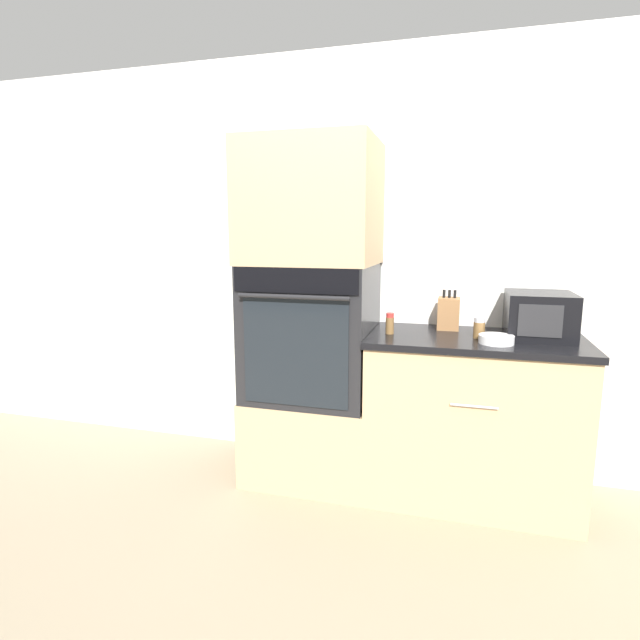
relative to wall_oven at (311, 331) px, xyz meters
name	(u,v)px	position (x,y,z in m)	size (l,w,h in m)	color
ground_plane	(361,508)	(0.36, -0.30, -0.88)	(12.00, 12.00, 0.00)	gray
wall_back	(384,265)	(0.36, 0.33, 0.37)	(8.00, 0.05, 2.50)	silver
oven_cabinet_base	(312,435)	(0.00, 0.00, -0.63)	(0.72, 0.60, 0.50)	tan
wall_oven	(311,331)	(0.00, 0.00, 0.00)	(0.70, 0.64, 0.77)	black
oven_cabinet_upper	(311,203)	(0.00, 0.00, 0.72)	(0.72, 0.60, 0.67)	tan
counter_unit	(471,417)	(0.91, 0.00, -0.43)	(1.11, 0.63, 0.90)	tan
microwave	(539,315)	(1.22, 0.08, 0.14)	(0.33, 0.37, 0.24)	black
knife_block	(449,313)	(0.76, 0.18, 0.11)	(0.12, 0.13, 0.22)	olive
bowl	(496,339)	(1.00, -0.14, 0.04)	(0.17, 0.17, 0.04)	white
condiment_jar_near	(479,328)	(0.92, -0.03, 0.07)	(0.06, 0.06, 0.11)	brown
condiment_jar_mid	(390,324)	(0.46, -0.04, 0.07)	(0.05, 0.05, 0.11)	brown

